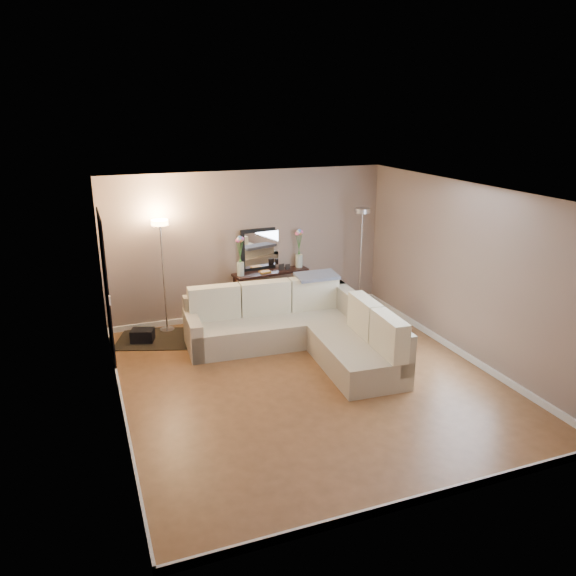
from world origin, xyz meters
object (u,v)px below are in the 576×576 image
object	(u,v)px
floor_lamp_lit	(162,254)
floor_lamp_unlit	(361,239)
sectional_sofa	(302,328)
console_table	(267,291)

from	to	relation	value
floor_lamp_lit	floor_lamp_unlit	xyz separation A→B (m)	(3.53, -0.21, 0.00)
sectional_sofa	floor_lamp_unlit	world-z (taller)	floor_lamp_unlit
console_table	floor_lamp_lit	bearing A→B (deg)	-178.28
sectional_sofa	floor_lamp_lit	size ratio (longest dim) A/B	1.45
sectional_sofa	console_table	distance (m)	1.58
console_table	floor_lamp_lit	distance (m)	2.00
sectional_sofa	floor_lamp_unlit	xyz separation A→B (m)	(1.69, 1.31, 0.99)
console_table	sectional_sofa	bearing A→B (deg)	-88.57
floor_lamp_lit	floor_lamp_unlit	bearing A→B (deg)	-3.36
console_table	floor_lamp_unlit	bearing A→B (deg)	-8.61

